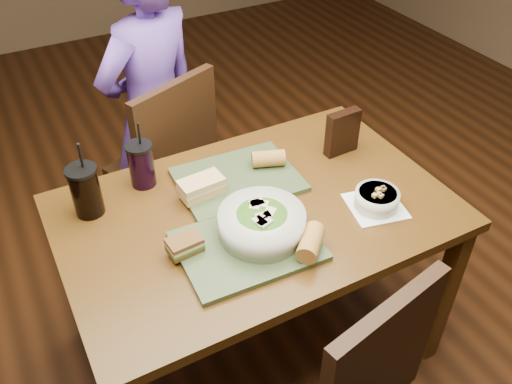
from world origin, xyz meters
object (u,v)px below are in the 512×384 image
at_px(dining_table, 256,228).
at_px(cup_cola, 86,191).
at_px(diner, 154,112).
at_px(cup_berry, 141,164).
at_px(tray_far, 238,180).
at_px(sandwich_far, 201,187).
at_px(salad_bowl, 262,222).
at_px(chip_bag, 342,132).
at_px(baguette_near, 311,242).
at_px(sandwich_near, 185,245).
at_px(soup_bowl, 377,199).
at_px(tray_near, 248,246).
at_px(chair_far, 173,162).
at_px(baguette_far, 268,159).

bearing_deg(dining_table, cup_cola, 153.76).
height_order(diner, cup_berry, diner).
distance_m(tray_far, sandwich_far, 0.16).
height_order(diner, salad_bowl, diner).
bearing_deg(chip_bag, cup_cola, 171.24).
bearing_deg(chip_bag, baguette_near, -136.87).
bearing_deg(dining_table, cup_berry, 133.06).
bearing_deg(salad_bowl, baguette_near, -56.05).
bearing_deg(sandwich_near, soup_bowl, -8.01).
relative_size(diner, soup_bowl, 6.72).
distance_m(diner, tray_near, 0.96).
relative_size(chair_far, cup_berry, 3.83).
distance_m(chair_far, salad_bowl, 0.84).
xyz_separation_m(soup_bowl, baguette_far, (-0.22, 0.36, 0.01)).
xyz_separation_m(chair_far, tray_near, (-0.05, -0.82, 0.22)).
height_order(dining_table, cup_berry, cup_berry).
bearing_deg(soup_bowl, sandwich_far, 147.29).
relative_size(baguette_near, chip_bag, 0.74).
relative_size(diner, sandwich_near, 13.47).
bearing_deg(cup_berry, chip_bag, -12.79).
relative_size(dining_table, salad_bowl, 4.77).
bearing_deg(baguette_far, cup_cola, 173.68).
distance_m(diner, salad_bowl, 0.94).
bearing_deg(chair_far, cup_berry, -122.32).
bearing_deg(cup_cola, sandwich_far, -16.75).
bearing_deg(sandwich_far, sandwich_near, -124.35).
bearing_deg(tray_far, chip_bag, -2.39).
bearing_deg(salad_bowl, dining_table, 69.18).
relative_size(tray_far, baguette_far, 3.52).
xyz_separation_m(sandwich_near, cup_cola, (-0.20, 0.34, 0.05)).
bearing_deg(cup_cola, tray_far, -9.47).
bearing_deg(dining_table, chair_far, 95.43).
bearing_deg(cup_cola, dining_table, -26.24).
xyz_separation_m(chair_far, baguette_near, (0.11, -0.93, 0.26)).
bearing_deg(sandwich_near, chip_bag, 17.54).
relative_size(chair_far, chip_bag, 5.58).
relative_size(dining_table, chip_bag, 7.46).
xyz_separation_m(tray_near, tray_far, (0.12, 0.31, 0.00)).
height_order(salad_bowl, soup_bowl, salad_bowl).
bearing_deg(baguette_far, chip_bag, -6.07).
xyz_separation_m(baguette_far, chip_bag, (0.30, -0.03, 0.04)).
relative_size(chair_far, tray_near, 2.32).
xyz_separation_m(salad_bowl, soup_bowl, (0.41, -0.05, -0.03)).
relative_size(soup_bowl, sandwich_near, 2.00).
relative_size(dining_table, sandwich_far, 8.32).
relative_size(tray_near, cup_cola, 1.52).
distance_m(soup_bowl, chip_bag, 0.34).
distance_m(soup_bowl, baguette_far, 0.42).
relative_size(sandwich_near, baguette_near, 0.84).
relative_size(tray_far, sandwich_near, 3.92).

